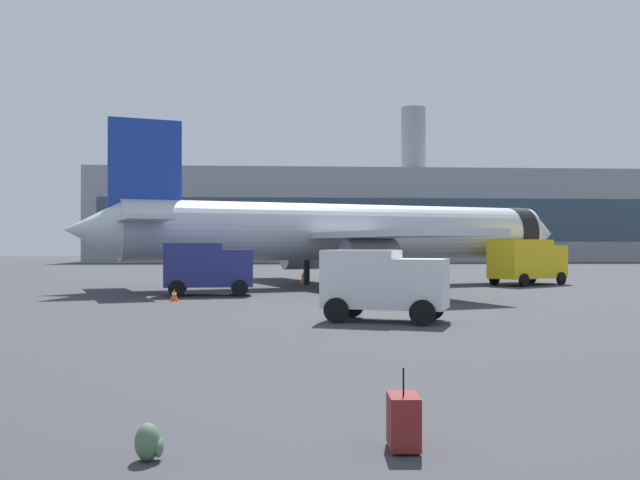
# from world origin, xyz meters

# --- Properties ---
(airplane_at_gate) EXTENTS (34.87, 31.87, 10.50)m
(airplane_at_gate) POSITION_xyz_m (4.70, 44.00, 3.66)
(airplane_at_gate) COLOR silver
(airplane_at_gate) RESTS_ON ground
(service_truck) EXTENTS (4.96, 2.85, 2.90)m
(service_truck) POSITION_xyz_m (-3.71, 35.66, 1.61)
(service_truck) COLOR navy
(service_truck) RESTS_ON ground
(fuel_truck) EXTENTS (6.34, 5.29, 3.20)m
(fuel_truck) POSITION_xyz_m (17.75, 44.74, 1.77)
(fuel_truck) COLOR yellow
(fuel_truck) RESTS_ON ground
(cargo_van) EXTENTS (4.83, 3.62, 2.60)m
(cargo_van) POSITION_xyz_m (3.97, 21.63, 1.45)
(cargo_van) COLOR white
(cargo_van) RESTS_ON ground
(safety_cone_near) EXTENTS (0.44, 0.44, 0.73)m
(safety_cone_near) POSITION_xyz_m (12.87, 49.83, 0.36)
(safety_cone_near) COLOR #F2590C
(safety_cone_near) RESTS_ON ground
(safety_cone_mid) EXTENTS (0.44, 0.44, 0.80)m
(safety_cone_mid) POSITION_xyz_m (2.18, 50.32, 0.39)
(safety_cone_mid) COLOR #F2590C
(safety_cone_mid) RESTS_ON ground
(safety_cone_far) EXTENTS (0.44, 0.44, 0.61)m
(safety_cone_far) POSITION_xyz_m (-5.00, 31.83, 0.30)
(safety_cone_far) COLOR #F2590C
(safety_cone_far) RESTS_ON ground
(safety_cone_outer) EXTENTS (0.44, 0.44, 0.72)m
(safety_cone_outer) POSITION_xyz_m (2.07, 46.79, 0.36)
(safety_cone_outer) COLOR #F2590C
(safety_cone_outer) RESTS_ON ground
(rolling_suitcase) EXTENTS (0.43, 0.66, 1.10)m
(rolling_suitcase) POSITION_xyz_m (1.76, 5.55, 0.39)
(rolling_suitcase) COLOR maroon
(rolling_suitcase) RESTS_ON ground
(traveller_backpack) EXTENTS (0.36, 0.40, 0.48)m
(traveller_backpack) POSITION_xyz_m (-1.57, 5.29, 0.23)
(traveller_backpack) COLOR #476B4C
(traveller_backpack) RESTS_ON ground
(terminal_building) EXTENTS (100.82, 20.85, 27.93)m
(terminal_building) POSITION_xyz_m (19.08, 122.93, 8.06)
(terminal_building) COLOR gray
(terminal_building) RESTS_ON ground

